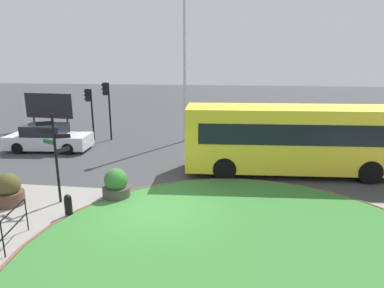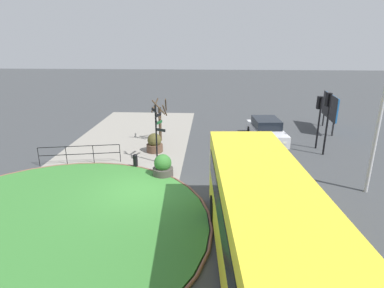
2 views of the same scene
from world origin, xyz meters
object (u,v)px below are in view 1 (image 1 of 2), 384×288
at_px(signpost_directional, 55,151).
at_px(planter_near_signpost, 116,185).
at_px(bus_yellow, 292,138).
at_px(car_near_lane, 49,138).
at_px(traffic_light_near, 89,103).
at_px(traffic_light_far, 107,98).
at_px(billboard_right, 49,106).
at_px(lamppost_tall, 185,61).
at_px(bollard_foreground, 68,205).
at_px(planter_kerbside, 9,191).

distance_m(signpost_directional, planter_near_signpost, 2.48).
relative_size(bus_yellow, car_near_lane, 2.04).
xyz_separation_m(bus_yellow, traffic_light_near, (-11.85, 5.16, 0.77)).
xyz_separation_m(car_near_lane, traffic_light_far, (2.44, 2.96, 2.00)).
distance_m(traffic_light_far, billboard_right, 5.71).
bearing_deg(bus_yellow, lamppost_tall, 132.21).
height_order(traffic_light_near, lamppost_tall, lamppost_tall).
xyz_separation_m(bollard_foreground, car_near_lane, (-5.21, 7.78, 0.30)).
height_order(car_near_lane, planter_kerbside, car_near_lane).
bearing_deg(planter_kerbside, bus_yellow, 25.08).
xyz_separation_m(signpost_directional, billboard_right, (-7.10, 11.77, -0.13)).
height_order(billboard_right, planter_near_signpost, billboard_right).
bearing_deg(bollard_foreground, traffic_light_near, 110.21).
distance_m(signpost_directional, bollard_foreground, 2.08).
height_order(bollard_foreground, bus_yellow, bus_yellow).
height_order(traffic_light_near, billboard_right, traffic_light_near).
bearing_deg(billboard_right, traffic_light_far, -16.67).
bearing_deg(signpost_directional, traffic_light_far, 100.88).
distance_m(signpost_directional, car_near_lane, 8.07).
height_order(signpost_directional, bus_yellow, signpost_directional).
bearing_deg(car_near_lane, bus_yellow, -14.39).
bearing_deg(traffic_light_far, lamppost_tall, 173.60).
xyz_separation_m(signpost_directional, planter_kerbside, (-1.64, -0.46, -1.41)).
bearing_deg(traffic_light_far, bollard_foreground, 94.12).
xyz_separation_m(traffic_light_far, billboard_right, (-5.24, 2.09, -0.89)).
height_order(lamppost_tall, planter_near_signpost, lamppost_tall).
height_order(bollard_foreground, traffic_light_near, traffic_light_near).
xyz_separation_m(traffic_light_near, traffic_light_far, (1.16, 0.08, 0.29)).
relative_size(car_near_lane, traffic_light_near, 1.43).
bearing_deg(lamppost_tall, traffic_light_far, -176.08).
relative_size(car_near_lane, lamppost_tall, 0.50).
relative_size(bollard_foreground, traffic_light_near, 0.24).
height_order(bollard_foreground, planter_near_signpost, planter_near_signpost).
xyz_separation_m(car_near_lane, planter_kerbside, (2.66, -7.18, -0.17)).
relative_size(traffic_light_far, lamppost_tall, 0.39).
relative_size(bollard_foreground, traffic_light_far, 0.21).
relative_size(bus_yellow, traffic_light_far, 2.61).
bearing_deg(planter_near_signpost, bus_yellow, 29.33).
bearing_deg(lamppost_tall, bus_yellow, -44.24).
height_order(bollard_foreground, billboard_right, billboard_right).
height_order(bollard_foreground, planter_kerbside, planter_kerbside).
bearing_deg(bollard_foreground, lamppost_tall, 78.83).
bearing_deg(bollard_foreground, planter_kerbside, 166.57).
xyz_separation_m(billboard_right, planter_kerbside, (5.46, -12.23, -1.28)).
distance_m(bollard_foreground, traffic_light_near, 11.55).
height_order(bus_yellow, lamppost_tall, lamppost_tall).
bearing_deg(bollard_foreground, car_near_lane, 123.78).
bearing_deg(billboard_right, planter_kerbside, -60.87).
bearing_deg(bus_yellow, billboard_right, 151.73).
bearing_deg(signpost_directional, planter_near_signpost, 16.43).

